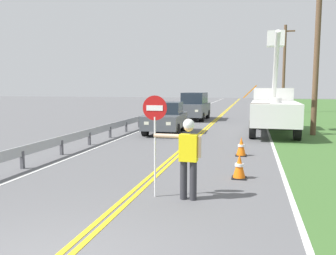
{
  "coord_description": "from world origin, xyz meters",
  "views": [
    {
      "loc": [
        2.68,
        -3.76,
        2.51
      ],
      "look_at": [
        0.02,
        7.22,
        1.2
      ],
      "focal_mm": 37.14,
      "sensor_mm": 36.0,
      "label": 1
    }
  ],
  "objects_px": {
    "traffic_cone_lead": "(239,167)",
    "oncoming_sedan_nearest": "(166,118)",
    "oncoming_suv_second": "(195,106)",
    "utility_bucket_truck": "(274,107)",
    "flagger_worker": "(188,154)",
    "traffic_cone_mid": "(241,147)",
    "utility_pole_near": "(317,51)",
    "utility_pole_mid": "(284,67)",
    "stop_sign_paddle": "(155,123)"
  },
  "relations": [
    {
      "from": "stop_sign_paddle",
      "to": "utility_pole_near",
      "type": "bearing_deg",
      "value": 66.18
    },
    {
      "from": "oncoming_suv_second",
      "to": "traffic_cone_mid",
      "type": "xyz_separation_m",
      "value": [
        3.98,
        -13.73,
        -0.72
      ]
    },
    {
      "from": "traffic_cone_mid",
      "to": "flagger_worker",
      "type": "bearing_deg",
      "value": -100.61
    },
    {
      "from": "utility_pole_near",
      "to": "flagger_worker",
      "type": "bearing_deg",
      "value": -110.64
    },
    {
      "from": "traffic_cone_mid",
      "to": "traffic_cone_lead",
      "type": "bearing_deg",
      "value": -89.13
    },
    {
      "from": "utility_bucket_truck",
      "to": "oncoming_suv_second",
      "type": "height_order",
      "value": "utility_bucket_truck"
    },
    {
      "from": "utility_bucket_truck",
      "to": "traffic_cone_lead",
      "type": "relative_size",
      "value": 9.8
    },
    {
      "from": "utility_bucket_truck",
      "to": "utility_pole_mid",
      "type": "xyz_separation_m",
      "value": [
        1.82,
        16.59,
        3.04
      ]
    },
    {
      "from": "flagger_worker",
      "to": "utility_pole_near",
      "type": "bearing_deg",
      "value": 69.36
    },
    {
      "from": "stop_sign_paddle",
      "to": "utility_pole_near",
      "type": "relative_size",
      "value": 0.28
    },
    {
      "from": "flagger_worker",
      "to": "traffic_cone_mid",
      "type": "bearing_deg",
      "value": 79.39
    },
    {
      "from": "flagger_worker",
      "to": "oncoming_sedan_nearest",
      "type": "height_order",
      "value": "flagger_worker"
    },
    {
      "from": "utility_bucket_truck",
      "to": "utility_pole_mid",
      "type": "relative_size",
      "value": 0.8
    },
    {
      "from": "traffic_cone_lead",
      "to": "oncoming_sedan_nearest",
      "type": "bearing_deg",
      "value": 115.97
    },
    {
      "from": "traffic_cone_lead",
      "to": "utility_pole_mid",
      "type": "bearing_deg",
      "value": 83.07
    },
    {
      "from": "oncoming_suv_second",
      "to": "utility_pole_near",
      "type": "bearing_deg",
      "value": -43.56
    },
    {
      "from": "oncoming_suv_second",
      "to": "utility_pole_mid",
      "type": "distance_m",
      "value": 12.73
    },
    {
      "from": "utility_pole_mid",
      "to": "traffic_cone_mid",
      "type": "relative_size",
      "value": 12.21
    },
    {
      "from": "utility_pole_near",
      "to": "traffic_cone_lead",
      "type": "distance_m",
      "value": 11.23
    },
    {
      "from": "traffic_cone_lead",
      "to": "traffic_cone_mid",
      "type": "relative_size",
      "value": 1.0
    },
    {
      "from": "oncoming_suv_second",
      "to": "stop_sign_paddle",
      "type": "bearing_deg",
      "value": -83.43
    },
    {
      "from": "utility_bucket_truck",
      "to": "traffic_cone_mid",
      "type": "bearing_deg",
      "value": -102.03
    },
    {
      "from": "utility_bucket_truck",
      "to": "utility_pole_near",
      "type": "relative_size",
      "value": 0.82
    },
    {
      "from": "oncoming_sedan_nearest",
      "to": "traffic_cone_mid",
      "type": "height_order",
      "value": "oncoming_sedan_nearest"
    },
    {
      "from": "utility_pole_near",
      "to": "traffic_cone_mid",
      "type": "relative_size",
      "value": 12.02
    },
    {
      "from": "utility_pole_near",
      "to": "stop_sign_paddle",
      "type": "bearing_deg",
      "value": -113.82
    },
    {
      "from": "flagger_worker",
      "to": "utility_bucket_truck",
      "type": "bearing_deg",
      "value": 78.58
    },
    {
      "from": "flagger_worker",
      "to": "utility_pole_mid",
      "type": "bearing_deg",
      "value": 81.52
    },
    {
      "from": "stop_sign_paddle",
      "to": "traffic_cone_lead",
      "type": "relative_size",
      "value": 3.33
    },
    {
      "from": "oncoming_sedan_nearest",
      "to": "utility_pole_near",
      "type": "distance_m",
      "value": 8.59
    },
    {
      "from": "traffic_cone_mid",
      "to": "utility_pole_near",
      "type": "bearing_deg",
      "value": 62.04
    },
    {
      "from": "oncoming_suv_second",
      "to": "utility_pole_mid",
      "type": "bearing_deg",
      "value": 53.53
    },
    {
      "from": "utility_bucket_truck",
      "to": "stop_sign_paddle",
      "type": "bearing_deg",
      "value": -104.81
    },
    {
      "from": "oncoming_suv_second",
      "to": "traffic_cone_lead",
      "type": "xyz_separation_m",
      "value": [
        4.03,
        -17.0,
        -0.72
      ]
    },
    {
      "from": "utility_pole_mid",
      "to": "traffic_cone_mid",
      "type": "bearing_deg",
      "value": -97.99
    },
    {
      "from": "traffic_cone_lead",
      "to": "traffic_cone_mid",
      "type": "distance_m",
      "value": 3.27
    },
    {
      "from": "oncoming_suv_second",
      "to": "traffic_cone_lead",
      "type": "distance_m",
      "value": 17.49
    },
    {
      "from": "traffic_cone_mid",
      "to": "oncoming_sedan_nearest",
      "type": "bearing_deg",
      "value": 127.45
    },
    {
      "from": "flagger_worker",
      "to": "traffic_cone_mid",
      "type": "height_order",
      "value": "flagger_worker"
    },
    {
      "from": "oncoming_sedan_nearest",
      "to": "oncoming_suv_second",
      "type": "height_order",
      "value": "oncoming_suv_second"
    },
    {
      "from": "utility_bucket_truck",
      "to": "oncoming_sedan_nearest",
      "type": "height_order",
      "value": "utility_bucket_truck"
    },
    {
      "from": "utility_pole_near",
      "to": "utility_pole_mid",
      "type": "xyz_separation_m",
      "value": [
        -0.2,
        16.99,
        0.07
      ]
    },
    {
      "from": "utility_pole_near",
      "to": "traffic_cone_lead",
      "type": "relative_size",
      "value": 12.02
    },
    {
      "from": "flagger_worker",
      "to": "utility_pole_near",
      "type": "relative_size",
      "value": 0.22
    },
    {
      "from": "utility_pole_near",
      "to": "utility_pole_mid",
      "type": "relative_size",
      "value": 0.98
    },
    {
      "from": "utility_bucket_truck",
      "to": "oncoming_sedan_nearest",
      "type": "bearing_deg",
      "value": -165.5
    },
    {
      "from": "oncoming_sedan_nearest",
      "to": "utility_bucket_truck",
      "type": "bearing_deg",
      "value": 14.5
    },
    {
      "from": "traffic_cone_lead",
      "to": "traffic_cone_mid",
      "type": "height_order",
      "value": "same"
    },
    {
      "from": "utility_pole_near",
      "to": "traffic_cone_mid",
      "type": "bearing_deg",
      "value": -117.96
    },
    {
      "from": "traffic_cone_lead",
      "to": "oncoming_suv_second",
      "type": "bearing_deg",
      "value": 103.33
    }
  ]
}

